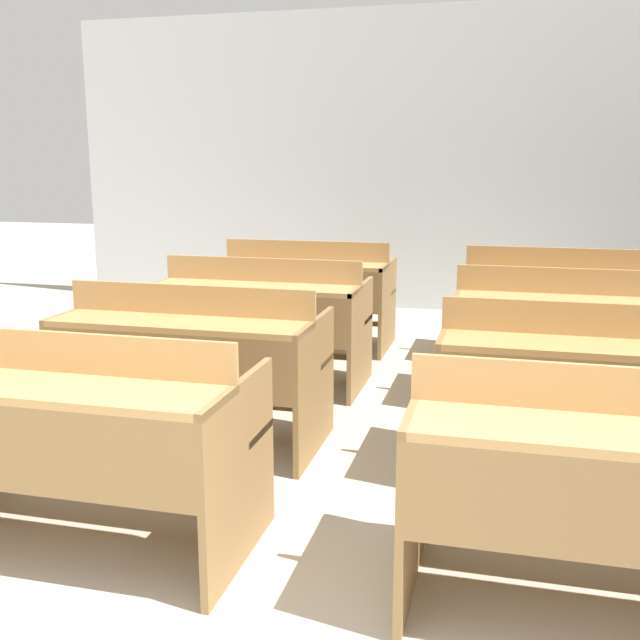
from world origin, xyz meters
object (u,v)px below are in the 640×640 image
at_px(bench_second_right, 587,385).
at_px(bench_back_left, 306,288).
at_px(bench_front_right, 619,483).
at_px(bench_second_left, 191,357).
at_px(bench_third_right, 568,331).
at_px(bench_third_left, 262,315).
at_px(bench_front_left, 73,430).
at_px(bench_back_right, 557,299).

bearing_deg(bench_second_right, bench_back_left, 131.12).
distance_m(bench_front_right, bench_second_left, 2.23).
bearing_deg(bench_third_right, bench_second_left, -150.12).
xyz_separation_m(bench_third_left, bench_third_right, (1.92, -0.00, 0.00)).
bearing_deg(bench_second_left, bench_third_left, 89.24).
height_order(bench_front_left, bench_back_left, same).
distance_m(bench_front_right, bench_back_left, 3.82).
relative_size(bench_second_left, bench_third_left, 1.00).
distance_m(bench_second_right, bench_third_right, 1.12).
bearing_deg(bench_third_right, bench_front_left, -131.06).
distance_m(bench_back_left, bench_back_right, 1.91).
bearing_deg(bench_third_right, bench_back_right, 90.38).
relative_size(bench_third_right, bench_back_right, 1.00).
relative_size(bench_third_left, bench_back_right, 1.00).
bearing_deg(bench_back_right, bench_front_left, -120.22).
height_order(bench_third_right, bench_back_right, same).
bearing_deg(bench_front_left, bench_third_right, 48.94).
xyz_separation_m(bench_front_left, bench_second_left, (-0.00, 1.10, 0.00)).
height_order(bench_second_left, bench_back_right, same).
height_order(bench_second_left, bench_second_right, same).
distance_m(bench_third_left, bench_back_left, 1.09).
bearing_deg(bench_second_left, bench_back_right, 48.74).
relative_size(bench_front_left, bench_back_right, 1.00).
height_order(bench_third_left, bench_third_right, same).
xyz_separation_m(bench_third_left, bench_back_right, (1.91, 1.08, 0.00)).
distance_m(bench_second_left, bench_second_right, 1.94).
xyz_separation_m(bench_back_left, bench_back_right, (1.91, -0.01, 0.00)).
bearing_deg(bench_third_left, bench_front_right, -48.87).
xyz_separation_m(bench_front_right, bench_second_left, (-1.94, 1.10, 0.00)).
xyz_separation_m(bench_second_left, bench_back_left, (0.01, 2.20, 0.00)).
height_order(bench_front_left, bench_third_right, same).
height_order(bench_third_left, bench_back_right, same).
bearing_deg(bench_third_left, bench_back_left, 90.04).
xyz_separation_m(bench_front_left, bench_back_right, (1.92, 3.30, 0.00)).
relative_size(bench_third_right, bench_back_left, 1.00).
relative_size(bench_second_right, bench_third_left, 1.00).
bearing_deg(bench_second_left, bench_front_right, -29.46).
bearing_deg(bench_second_left, bench_back_left, 89.64).
relative_size(bench_front_right, bench_back_right, 1.00).
bearing_deg(bench_second_right, bench_second_left, 179.82).
bearing_deg(bench_front_right, bench_second_right, 89.94).
xyz_separation_m(bench_front_left, bench_back_left, (0.01, 3.30, 0.00)).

